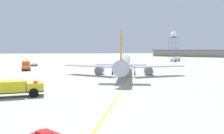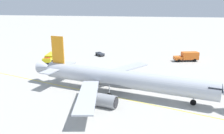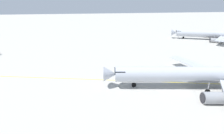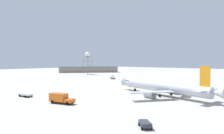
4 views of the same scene
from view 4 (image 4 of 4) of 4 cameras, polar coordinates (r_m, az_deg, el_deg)
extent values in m
plane|color=#ADAAA3|center=(76.12, 11.95, -7.97)|extent=(600.00, 600.00, 0.00)
cylinder|color=#B2B7C1|center=(74.64, 14.25, -5.61)|extent=(11.16, 36.86, 3.62)
cone|color=#B2B7C1|center=(88.18, 4.20, -4.45)|extent=(3.98, 3.65, 3.44)
cone|color=#B2B7C1|center=(64.17, 28.39, -6.67)|extent=(3.84, 4.55, 3.08)
cube|color=black|center=(86.47, 5.17, -4.03)|extent=(3.51, 2.98, 0.70)
ellipsoid|color=slate|center=(73.65, 15.37, -6.50)|extent=(5.93, 13.67, 1.99)
cube|color=orange|center=(65.30, 25.47, -2.38)|extent=(0.90, 3.18, 6.29)
cube|color=#B2B7C1|center=(63.03, 24.13, -6.37)|extent=(5.14, 3.52, 0.20)
cube|color=#B2B7C1|center=(68.45, 26.63, -5.78)|extent=(5.14, 3.52, 0.20)
cube|color=#B2B7C1|center=(65.49, 11.40, -7.17)|extent=(14.18, 11.42, 0.28)
cube|color=#B2B7C1|center=(80.32, 20.33, -5.60)|extent=(15.43, 6.26, 0.28)
cylinder|color=gray|center=(69.13, 11.00, -7.96)|extent=(3.23, 4.21, 2.50)
cylinder|color=black|center=(70.42, 9.82, -7.77)|extent=(2.11, 0.59, 2.13)
cylinder|color=gray|center=(80.11, 17.85, -6.68)|extent=(3.23, 4.21, 2.50)
cylinder|color=black|center=(81.23, 16.72, -6.56)|extent=(2.11, 0.59, 2.13)
cylinder|color=#9EA0A5|center=(84.26, 6.74, -5.90)|extent=(0.20, 0.20, 2.12)
cylinder|color=black|center=(84.41, 6.74, -6.61)|extent=(0.52, 1.14, 1.10)
cylinder|color=#9EA0A5|center=(71.26, 13.78, -7.33)|extent=(0.20, 0.20, 2.12)
cylinder|color=black|center=(71.43, 13.77, -8.16)|extent=(0.52, 1.14, 1.10)
cylinder|color=#9EA0A5|center=(76.29, 16.85, -6.76)|extent=(0.20, 0.20, 2.12)
cylinder|color=black|center=(76.45, 16.84, -7.54)|extent=(0.52, 1.14, 1.10)
cube|color=#232326|center=(39.46, 9.61, -16.45)|extent=(3.57, 3.63, 0.20)
cube|color=#2D333D|center=(38.18, 10.10, -16.37)|extent=(2.04, 2.02, 0.70)
cube|color=black|center=(37.75, 10.28, -16.42)|extent=(1.15, 1.11, 0.39)
cube|color=#2D333D|center=(39.92, 9.37, -15.63)|extent=(2.89, 2.90, 0.60)
cylinder|color=black|center=(38.59, 11.45, -17.04)|extent=(0.65, 0.66, 0.64)
cylinder|color=black|center=(38.14, 8.73, -17.26)|extent=(0.65, 0.66, 0.64)
cylinder|color=black|center=(40.76, 10.47, -16.01)|extent=(0.65, 0.66, 0.64)
cylinder|color=black|center=(40.33, 7.89, -16.19)|extent=(0.65, 0.66, 0.64)
cube|color=#232326|center=(61.22, -14.37, -9.77)|extent=(4.33, 8.22, 0.20)
cube|color=orange|center=(59.44, -12.25, -9.51)|extent=(3.08, 3.01, 1.00)
cube|color=black|center=(58.78, -11.38, -9.48)|extent=(2.03, 0.68, 0.56)
cube|color=orange|center=(61.78, -15.33, -8.44)|extent=(3.95, 5.86, 2.40)
cylinder|color=black|center=(60.57, -11.53, -9.97)|extent=(0.56, 1.04, 1.00)
cylinder|color=black|center=(58.60, -12.98, -10.38)|extent=(0.56, 1.04, 1.00)
cylinder|color=black|center=(63.77, -15.47, -9.41)|extent=(0.56, 1.04, 1.00)
cylinder|color=black|center=(61.90, -16.97, -9.76)|extent=(0.56, 1.04, 1.00)
cube|color=#232326|center=(77.05, -23.90, -7.58)|extent=(2.90, 5.35, 0.20)
cube|color=white|center=(75.55, -23.13, -7.46)|extent=(2.66, 1.91, 0.55)
cube|color=black|center=(75.01, -22.83, -7.46)|extent=(2.03, 0.43, 0.31)
cube|color=white|center=(77.68, -24.27, -7.17)|extent=(2.97, 3.72, 0.70)
cylinder|color=black|center=(76.33, -22.37, -7.72)|extent=(0.41, 0.84, 0.80)
cylinder|color=black|center=(74.94, -23.89, -7.91)|extent=(0.41, 0.84, 0.80)
cylinder|color=black|center=(79.06, -23.85, -7.42)|extent=(0.41, 0.84, 0.80)
cylinder|color=black|center=(77.72, -25.33, -7.59)|extent=(0.41, 0.84, 0.80)
cube|color=#232326|center=(143.24, 0.16, -3.16)|extent=(8.07, 8.09, 0.20)
cube|color=silver|center=(139.84, 0.27, -3.01)|extent=(3.59, 3.59, 1.10)
cube|color=black|center=(138.73, 0.30, -2.98)|extent=(1.65, 1.64, 0.62)
cylinder|color=silver|center=(144.44, 0.13, -2.66)|extent=(6.12, 6.13, 2.12)
cylinder|color=black|center=(140.18, 0.81, -3.31)|extent=(0.97, 0.98, 1.10)
cylinder|color=black|center=(139.98, -0.29, -3.32)|extent=(0.97, 0.98, 1.10)
cylinder|color=black|center=(146.26, 0.60, -3.10)|extent=(0.97, 0.98, 1.10)
cylinder|color=black|center=(146.07, -0.45, -3.11)|extent=(0.97, 0.98, 1.10)
cylinder|color=slate|center=(185.20, -7.17, 0.27)|extent=(0.24, 0.24, 16.51)
cylinder|color=slate|center=(189.09, -5.87, 0.30)|extent=(0.24, 0.24, 16.51)
cylinder|color=slate|center=(193.35, -7.04, 0.33)|extent=(0.24, 0.24, 16.51)
cylinder|color=slate|center=(189.54, -8.34, 0.30)|extent=(0.24, 0.24, 16.51)
cube|color=slate|center=(189.41, -7.10, -0.95)|extent=(5.97, 5.97, 0.16)
cube|color=slate|center=(189.27, -7.10, 0.30)|extent=(5.97, 5.97, 0.16)
cube|color=slate|center=(189.22, -7.11, 1.55)|extent=(5.97, 5.97, 0.16)
cube|color=slate|center=(189.26, -7.11, 2.85)|extent=(6.57, 6.57, 0.30)
sphere|color=white|center=(189.33, -7.12, 3.64)|extent=(4.94, 4.94, 4.94)
cube|color=gray|center=(227.50, -6.82, -0.76)|extent=(59.01, 52.24, 6.27)
cube|color=#4C515B|center=(227.38, -6.83, 0.09)|extent=(60.70, 53.93, 0.50)
cube|color=yellow|center=(74.38, 17.65, -8.23)|extent=(40.58, 137.81, 0.01)
camera|label=1|loc=(62.39, 67.97, -4.23)|focal=34.19mm
camera|label=2|loc=(117.36, 21.26, 4.36)|focal=36.15mm
camera|label=3|loc=(68.54, -20.02, 6.83)|focal=28.18mm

